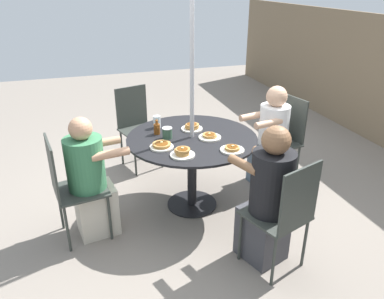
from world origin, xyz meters
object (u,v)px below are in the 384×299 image
Objects in this scene: pancake_plate_a at (232,149)px; pancake_plate_b at (192,127)px; patio_chair_north at (69,184)px; pancake_plate_d at (182,153)px; patio_chair_south at (283,135)px; pancake_plate_c at (210,137)px; patio_table at (192,149)px; syrup_bottle at (157,129)px; diner_south at (271,140)px; coffee_cup at (167,133)px; drinking_glass_a at (157,122)px; patio_chair_west at (137,122)px; diner_east at (268,201)px; patio_chair_east at (285,211)px; diner_north at (91,182)px; pancake_plate_e at (162,146)px.

pancake_plate_b is (-0.58, -0.18, 0.01)m from pancake_plate_a.
patio_chair_north is 0.99m from pancake_plate_d.
patio_chair_south is 4.53× the size of pancake_plate_c.
patio_table is 0.39m from syrup_bottle.
coffee_cup is (0.16, -1.19, 0.29)m from diner_south.
diner_south is at bearing 97.53° from coffee_cup.
patio_chair_south is 1.42m from drinking_glass_a.
pancake_plate_d is at bearing 78.20° from patio_chair_west.
diner_east is (0.93, 0.32, -0.08)m from patio_table.
patio_table is 1.30× the size of patio_chair_north.
diner_east is 0.80m from pancake_plate_d.
diner_east reaches higher than coffee_cup.
diner_south reaches higher than patio_chair_west.
patio_chair_south is at bearing 92.56° from syrup_bottle.
drinking_glass_a is (-0.52, 0.88, 0.27)m from patio_chair_north.
pancake_plate_b is (-1.11, -0.27, 0.23)m from diner_east.
pancake_plate_b reaches higher than patio_table.
pancake_plate_c is at bearing -164.84° from pancake_plate_a.
coffee_cup is (-0.04, -0.23, 0.18)m from patio_table.
patio_chair_east is at bearing 49.95° from patio_chair_north.
diner_east is at bearing 138.76° from diner_south.
patio_chair_south is 9.16× the size of coffee_cup.
patio_chair_east is 0.18m from diner_east.
diner_north reaches higher than pancake_plate_c.
patio_table is at bearing -17.39° from pancake_plate_b.
pancake_plate_b is at bearing 63.34° from drinking_glass_a.
patio_chair_north is at bearing -59.41° from drinking_glass_a.
pancake_plate_d is (1.47, 0.15, 0.24)m from patio_chair_west.
pancake_plate_e is (0.33, -0.39, -0.00)m from pancake_plate_b.
pancake_plate_d is (-0.56, -0.52, 0.23)m from diner_east.
pancake_plate_b is at bearing 130.78° from pancake_plate_e.
patio_chair_south is at bearing 132.10° from patio_chair_west.
pancake_plate_d is 0.71m from drinking_glass_a.
diner_south is at bearing 91.14° from patio_chair_north.
diner_east is (0.74, 1.46, 0.00)m from patio_chair_north.
patio_chair_north reaches higher than coffee_cup.
pancake_plate_d is 1.00× the size of pancake_plate_e.
diner_south is (0.04, -0.17, -0.02)m from patio_chair_south.
patio_chair_north is at bearing -76.07° from coffee_cup.
drinking_glass_a is (0.77, 0.09, 0.27)m from patio_chair_west.
drinking_glass_a is (-0.49, 0.71, 0.30)m from diner_north.
patio_table is 0.99m from diner_north.
diner_east is 1.14m from coffee_cup.
patio_chair_west is at bearing 47.90° from patio_chair_south.
patio_table is at bearing 90.00° from patio_chair_south.
patio_chair_west is at bearing 89.20° from patio_chair_east.
coffee_cup is at bearing 152.69° from pancake_plate_e.
drinking_glass_a is (-0.34, -0.26, 0.19)m from patio_table.
patio_chair_south is (-0.23, 1.13, -0.08)m from patio_table.
patio_chair_west reaches higher than pancake_plate_e.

